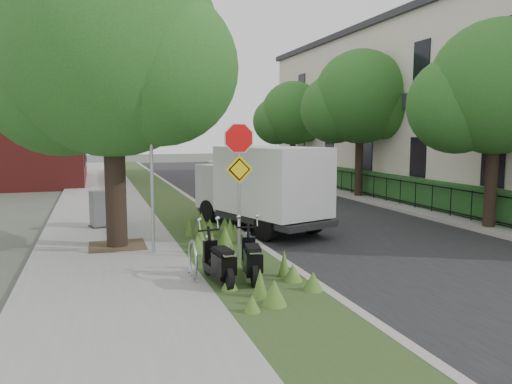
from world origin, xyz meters
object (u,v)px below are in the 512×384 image
Objects in this scene: scooter_near at (221,266)px; scooter_far at (252,263)px; box_truck at (262,184)px; sign_assembly at (239,162)px; utility_cabinet at (104,209)px.

scooter_far is (0.64, 0.04, 0.00)m from scooter_near.
box_truck reaches higher than scooter_near.
sign_assembly reaches higher than scooter_far.
box_truck is at bearing 63.82° from sign_assembly.
utility_cabinet is (-4.62, 1.54, -0.78)m from box_truck.
sign_assembly is 2.91× the size of utility_cabinet.
sign_assembly reaches higher than box_truck.
scooter_far is at bearing -68.98° from utility_cabinet.
sign_assembly is at bearing -60.69° from utility_cabinet.
scooter_near is at bearing -116.29° from box_truck.
scooter_near is 6.03m from box_truck.
utility_cabinet is (-2.87, 5.11, -1.68)m from sign_assembly.
sign_assembly is 4.08m from box_truck.
scooter_far is 1.37× the size of utility_cabinet.
sign_assembly is 6.09m from utility_cabinet.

